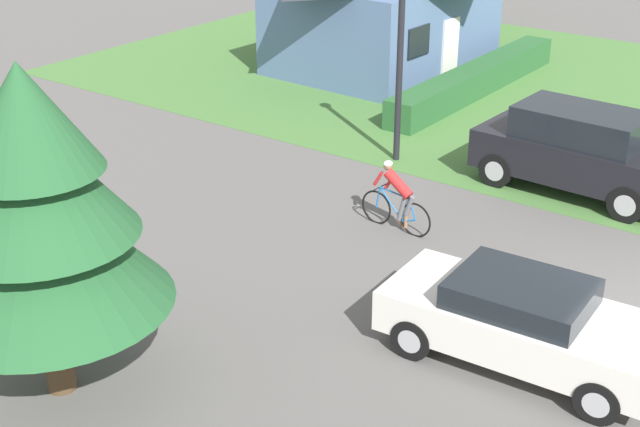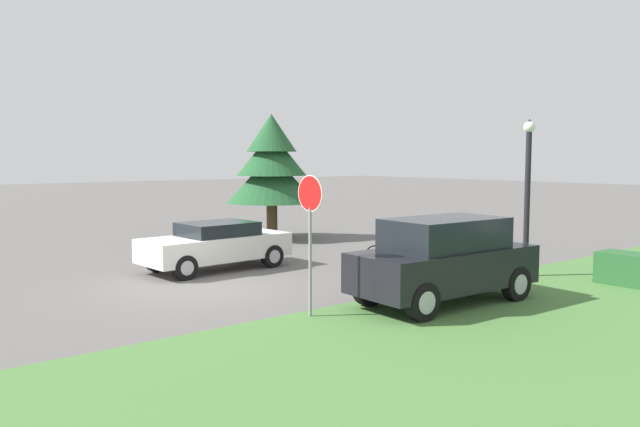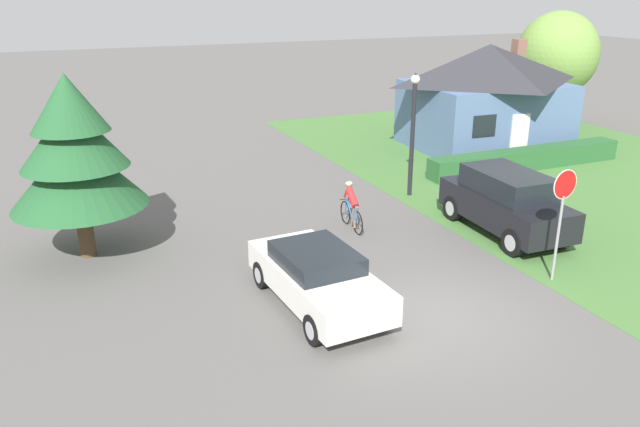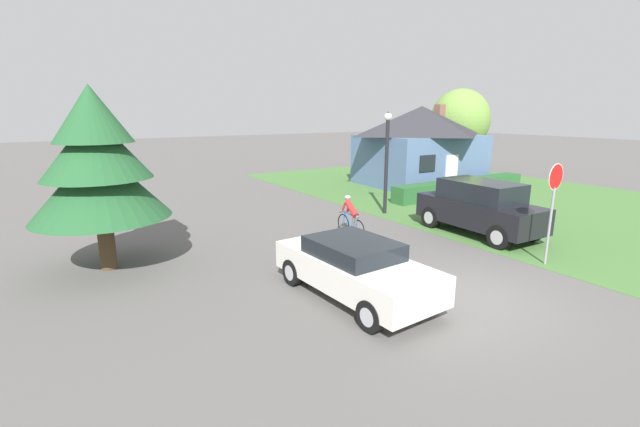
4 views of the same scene
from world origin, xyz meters
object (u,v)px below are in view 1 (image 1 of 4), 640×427
(sedan_left_lane, at_px, (522,321))
(parked_suv_right, at_px, (578,150))
(cyclist, at_px, (397,198))
(conifer_tall_near, at_px, (36,207))
(street_lamp, at_px, (400,58))

(sedan_left_lane, height_order, parked_suv_right, parked_suv_right)
(cyclist, distance_m, conifer_tall_near, 8.13)
(parked_suv_right, distance_m, conifer_tall_near, 12.44)
(sedan_left_lane, distance_m, parked_suv_right, 7.32)
(sedan_left_lane, relative_size, street_lamp, 1.02)
(sedan_left_lane, height_order, street_lamp, street_lamp)
(conifer_tall_near, bearing_deg, street_lamp, 5.01)
(street_lamp, relative_size, conifer_tall_near, 0.86)
(cyclist, bearing_deg, parked_suv_right, -114.82)
(parked_suv_right, height_order, street_lamp, street_lamp)
(sedan_left_lane, height_order, conifer_tall_near, conifer_tall_near)
(conifer_tall_near, bearing_deg, cyclist, -8.32)
(sedan_left_lane, distance_m, conifer_tall_near, 7.45)
(cyclist, bearing_deg, sedan_left_lane, 147.96)
(street_lamp, bearing_deg, parked_suv_right, -80.71)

